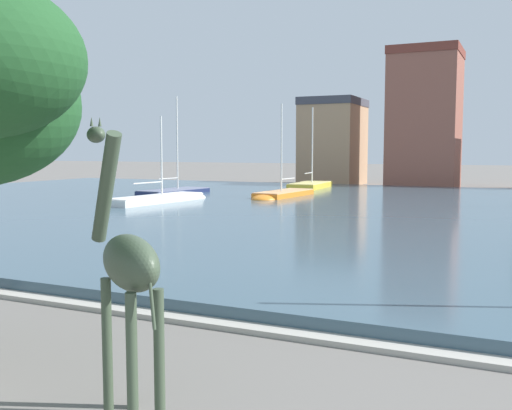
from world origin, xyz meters
TOP-DOWN VIEW (x-y plane):
  - harbor_water at (0.00, 28.74)m, footprint 77.73×44.76m
  - quay_edge_coping at (0.00, 6.11)m, footprint 77.73×0.50m
  - giraffe_statue at (4.15, 1.77)m, footprint 2.21×1.64m
  - sailboat_yellow at (-8.16, 44.83)m, footprint 2.71×7.56m
  - sailboat_navy at (-15.52, 34.36)m, footprint 3.04×7.40m
  - sailboat_white at (-12.32, 27.45)m, footprint 2.78×8.84m
  - sailboat_orange at (-6.86, 34.07)m, footprint 2.46×7.23m
  - townhouse_wide_warehouse at (-9.84, 56.26)m, footprint 5.84×7.58m
  - townhouse_narrow_midrow at (-0.05, 54.42)m, footprint 6.51×7.00m

SIDE VIEW (x-z plane):
  - quay_edge_coping at x=0.00m, z-range 0.00..0.12m
  - harbor_water at x=0.00m, z-range 0.00..0.39m
  - sailboat_navy at x=-15.52m, z-range -3.54..4.33m
  - sailboat_orange at x=-6.86m, z-range -3.09..3.93m
  - sailboat_white at x=-12.32m, z-range -2.51..3.39m
  - sailboat_yellow at x=-8.16m, z-range -3.27..4.20m
  - giraffe_statue at x=4.15m, z-range 0.05..4.30m
  - townhouse_wide_warehouse at x=-9.84m, z-range 0.01..9.21m
  - townhouse_narrow_midrow at x=-0.05m, z-range 0.02..13.47m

